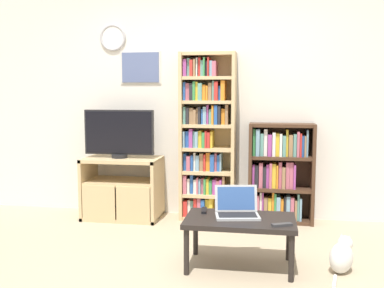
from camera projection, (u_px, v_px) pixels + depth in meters
The scene contains 11 objects.
ground_plane at pixel (171, 272), 3.58m from camera, with size 18.00×18.00×0.00m, color tan.
wall_back at pixel (202, 103), 5.16m from camera, with size 6.24×0.09×2.60m.
tv_stand at pixel (122, 188), 5.09m from camera, with size 0.86×0.52×0.69m.
television at pixel (119, 134), 5.03m from camera, with size 0.80×0.18×0.54m.
bookshelf_tall at pixel (206, 137), 5.02m from camera, with size 0.61×0.30×1.86m.
bookshelf_short at pixel (279, 174), 4.94m from camera, with size 0.70×0.28×1.09m.
coffee_table at pixel (240, 224), 3.65m from camera, with size 0.89×0.54×0.41m.
laptop at pixel (237, 209), 3.71m from camera, with size 0.40×0.32×0.24m.
remote_near_laptop at pixel (282, 225), 3.43m from camera, with size 0.16×0.11×0.02m.
remote_far_from_laptop at pixel (204, 210), 3.85m from camera, with size 0.06×0.16×0.02m.
cat at pixel (342, 256), 3.56m from camera, with size 0.27×0.47×0.30m.
Camera 1 is at (0.74, -3.36, 1.43)m, focal length 42.00 mm.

